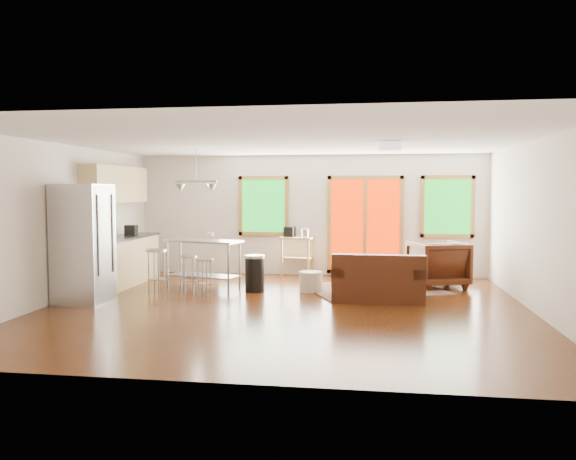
# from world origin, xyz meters

# --- Properties ---
(floor) EXTENTS (7.50, 7.00, 0.02)m
(floor) POSITION_xyz_m (0.00, 0.00, -0.01)
(floor) COLOR #321607
(floor) RESTS_ON ground
(ceiling) EXTENTS (7.50, 7.00, 0.02)m
(ceiling) POSITION_xyz_m (0.00, 0.00, 2.61)
(ceiling) COLOR silver
(ceiling) RESTS_ON ground
(back_wall) EXTENTS (7.50, 0.02, 2.60)m
(back_wall) POSITION_xyz_m (0.00, 3.51, 1.30)
(back_wall) COLOR beige
(back_wall) RESTS_ON ground
(left_wall) EXTENTS (0.02, 7.00, 2.60)m
(left_wall) POSITION_xyz_m (-3.76, 0.00, 1.30)
(left_wall) COLOR beige
(left_wall) RESTS_ON ground
(right_wall) EXTENTS (0.02, 7.00, 2.60)m
(right_wall) POSITION_xyz_m (3.76, 0.00, 1.30)
(right_wall) COLOR beige
(right_wall) RESTS_ON ground
(front_wall) EXTENTS (7.50, 0.02, 2.60)m
(front_wall) POSITION_xyz_m (0.00, -3.51, 1.30)
(front_wall) COLOR beige
(front_wall) RESTS_ON ground
(window_left) EXTENTS (1.10, 0.05, 1.30)m
(window_left) POSITION_xyz_m (-1.00, 3.46, 1.50)
(window_left) COLOR #0C5612
(window_left) RESTS_ON back_wall
(french_doors) EXTENTS (1.60, 0.05, 2.10)m
(french_doors) POSITION_xyz_m (1.20, 3.46, 1.10)
(french_doors) COLOR #B11F00
(french_doors) RESTS_ON back_wall
(window_right) EXTENTS (1.10, 0.05, 1.30)m
(window_right) POSITION_xyz_m (2.90, 3.46, 1.50)
(window_right) COLOR #0C5612
(window_right) RESTS_ON back_wall
(rug) EXTENTS (2.88, 2.60, 0.02)m
(rug) POSITION_xyz_m (1.38, 1.82, 0.01)
(rug) COLOR #576543
(rug) RESTS_ON floor
(loveseat) EXTENTS (1.50, 0.86, 0.80)m
(loveseat) POSITION_xyz_m (1.44, 0.81, 0.32)
(loveseat) COLOR black
(loveseat) RESTS_ON floor
(coffee_table) EXTENTS (1.05, 0.79, 0.37)m
(coffee_table) POSITION_xyz_m (1.92, 1.98, 0.32)
(coffee_table) COLOR #321E0E
(coffee_table) RESTS_ON floor
(armchair) EXTENTS (1.17, 1.13, 0.97)m
(armchair) POSITION_xyz_m (2.58, 2.27, 0.48)
(armchair) COLOR black
(armchair) RESTS_ON floor
(ottoman) EXTENTS (0.74, 0.74, 0.45)m
(ottoman) POSITION_xyz_m (0.96, 2.23, 0.22)
(ottoman) COLOR black
(ottoman) RESTS_ON floor
(pouf) EXTENTS (0.55, 0.55, 0.36)m
(pouf) POSITION_xyz_m (0.25, 1.46, 0.18)
(pouf) COLOR beige
(pouf) RESTS_ON floor
(vase) EXTENTS (0.18, 0.18, 0.28)m
(vase) POSITION_xyz_m (1.54, 1.76, 0.50)
(vase) COLOR silver
(vase) RESTS_ON coffee_table
(book) EXTENTS (0.22, 0.04, 0.30)m
(book) POSITION_xyz_m (1.93, 1.78, 0.55)
(book) COLOR maroon
(book) RESTS_ON coffee_table
(cabinets) EXTENTS (0.64, 2.24, 2.30)m
(cabinets) POSITION_xyz_m (-3.49, 1.70, 0.93)
(cabinets) COLOR tan
(cabinets) RESTS_ON floor
(refrigerator) EXTENTS (0.82, 0.77, 1.93)m
(refrigerator) POSITION_xyz_m (-3.31, -0.06, 0.97)
(refrigerator) COLOR #B7BABC
(refrigerator) RESTS_ON floor
(island) EXTENTS (1.53, 0.91, 0.91)m
(island) POSITION_xyz_m (-1.78, 1.52, 0.63)
(island) COLOR #B7BABC
(island) RESTS_ON floor
(cup) EXTENTS (0.14, 0.12, 0.12)m
(cup) POSITION_xyz_m (-1.69, 1.70, 1.01)
(cup) COLOR silver
(cup) RESTS_ON island
(bar_stool_a) EXTENTS (0.41, 0.41, 0.78)m
(bar_stool_a) POSITION_xyz_m (-2.51, 1.03, 0.58)
(bar_stool_a) COLOR #B7BABC
(bar_stool_a) RESTS_ON floor
(bar_stool_b) EXTENTS (0.36, 0.36, 0.65)m
(bar_stool_b) POSITION_xyz_m (-1.97, 1.21, 0.48)
(bar_stool_b) COLOR #B7BABC
(bar_stool_b) RESTS_ON floor
(bar_stool_c) EXTENTS (0.35, 0.35, 0.64)m
(bar_stool_c) POSITION_xyz_m (-1.57, 0.90, 0.48)
(bar_stool_c) COLOR #B7BABC
(bar_stool_c) RESTS_ON floor
(trash_can) EXTENTS (0.45, 0.45, 0.67)m
(trash_can) POSITION_xyz_m (-0.76, 1.32, 0.34)
(trash_can) COLOR black
(trash_can) RESTS_ON floor
(kitchen_cart) EXTENTS (0.76, 0.56, 1.05)m
(kitchen_cart) POSITION_xyz_m (-0.26, 3.35, 0.72)
(kitchen_cart) COLOR tan
(kitchen_cart) RESTS_ON floor
(ceiling_flush) EXTENTS (0.35, 0.35, 0.12)m
(ceiling_flush) POSITION_xyz_m (1.60, 0.60, 2.53)
(ceiling_flush) COLOR white
(ceiling_flush) RESTS_ON ceiling
(pendant_light) EXTENTS (0.80, 0.18, 0.79)m
(pendant_light) POSITION_xyz_m (-1.90, 1.50, 1.90)
(pendant_light) COLOR gray
(pendant_light) RESTS_ON ceiling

